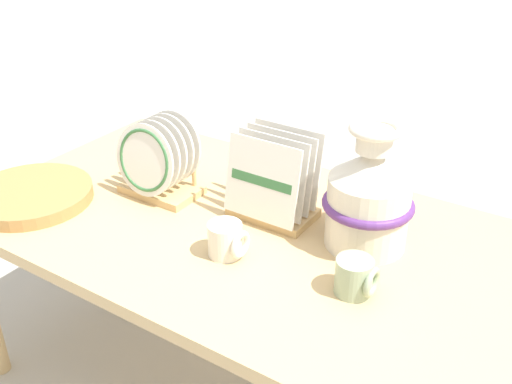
% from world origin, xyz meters
% --- Properties ---
extents(display_table, '(1.57, 0.83, 0.59)m').
position_xyz_m(display_table, '(0.00, 0.00, 0.53)').
color(display_table, tan).
rests_on(display_table, ground_plane).
extents(ceramic_vase, '(0.22, 0.22, 0.32)m').
position_xyz_m(ceramic_vase, '(0.26, 0.09, 0.72)').
color(ceramic_vase, silver).
rests_on(ceramic_vase, display_table).
extents(dish_rack_round_plates, '(0.22, 0.16, 0.23)m').
position_xyz_m(dish_rack_round_plates, '(-0.34, 0.01, 0.68)').
color(dish_rack_round_plates, tan).
rests_on(dish_rack_round_plates, display_table).
extents(dish_rack_square_plates, '(0.22, 0.16, 0.23)m').
position_xyz_m(dish_rack_square_plates, '(0.00, 0.08, 0.68)').
color(dish_rack_square_plates, tan).
rests_on(dish_rack_square_plates, display_table).
extents(wicker_charger_stack, '(0.34, 0.34, 0.04)m').
position_xyz_m(wicker_charger_stack, '(-0.61, -0.22, 0.61)').
color(wicker_charger_stack, '#AD7F47').
rests_on(wicker_charger_stack, display_table).
extents(mug_cream_glaze, '(0.09, 0.08, 0.08)m').
position_xyz_m(mug_cream_glaze, '(0.01, -0.14, 0.63)').
color(mug_cream_glaze, silver).
rests_on(mug_cream_glaze, display_table).
extents(mug_sage_glaze, '(0.09, 0.08, 0.08)m').
position_xyz_m(mug_sage_glaze, '(0.33, -0.10, 0.63)').
color(mug_sage_glaze, '#9EB28E').
rests_on(mug_sage_glaze, display_table).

